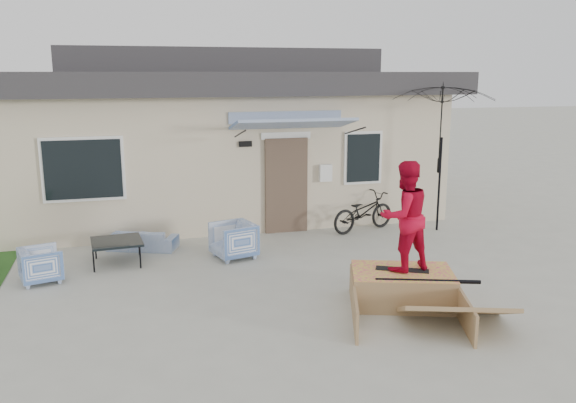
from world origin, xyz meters
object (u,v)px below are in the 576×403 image
object	(u,v)px
loveseat	(142,236)
coffee_table	(117,252)
skateboard	(402,269)
skater	(405,214)
armchair_left	(41,263)
bicycle	(363,208)
skate_ramp	(402,287)
patio_umbrella	(441,153)
armchair_right	(233,238)

from	to	relation	value
loveseat	coffee_table	xyz separation A→B (m)	(-0.48, -0.81, -0.05)
skateboard	skater	bearing A→B (deg)	28.42
skateboard	coffee_table	bearing A→B (deg)	172.21
armchair_left	skater	size ratio (longest dim) A/B	0.39
skater	armchair_left	bearing A→B (deg)	-33.51
armchair_left	bicycle	world-z (taller)	bicycle
bicycle	skate_ramp	bearing A→B (deg)	146.89
coffee_table	armchair_left	bearing A→B (deg)	-151.47
armchair_left	bicycle	xyz separation A→B (m)	(6.54, 1.60, 0.20)
bicycle	patio_umbrella	size ratio (longest dim) A/B	0.70
coffee_table	skate_ramp	size ratio (longest dim) A/B	0.44
coffee_table	armchair_right	bearing A→B (deg)	-6.02
patio_umbrella	skate_ramp	world-z (taller)	patio_umbrella
skate_ramp	skater	world-z (taller)	skater
bicycle	skate_ramp	size ratio (longest dim) A/B	0.82
armchair_left	skate_ramp	xyz separation A→B (m)	(5.48, -2.49, -0.08)
armchair_left	bicycle	distance (m)	6.74
skater	patio_umbrella	bearing A→B (deg)	-135.82
bicycle	skate_ramp	xyz separation A→B (m)	(-1.06, -4.09, -0.28)
skate_ramp	coffee_table	bearing A→B (deg)	162.40
armchair_left	armchair_right	xyz separation A→B (m)	(3.39, 0.45, 0.05)
armchair_left	armchair_right	bearing A→B (deg)	-97.93
skater	skateboard	bearing A→B (deg)	-9.52
armchair_left	skateboard	size ratio (longest dim) A/B	0.82
loveseat	skate_ramp	world-z (taller)	loveseat
coffee_table	loveseat	bearing A→B (deg)	59.05
loveseat	armchair_right	xyz separation A→B (m)	(1.67, -1.03, 0.11)
bicycle	loveseat	bearing A→B (deg)	72.88
loveseat	coffee_table	distance (m)	0.94
bicycle	skateboard	size ratio (longest dim) A/B	2.07
loveseat	armchair_right	world-z (taller)	armchair_right
bicycle	skateboard	distance (m)	4.18
bicycle	skateboard	xyz separation A→B (m)	(-1.04, -4.05, -0.00)
loveseat	skateboard	distance (m)	5.45
loveseat	patio_umbrella	world-z (taller)	patio_umbrella
coffee_table	skateboard	distance (m)	5.29
armchair_left	loveseat	bearing A→B (deg)	-64.75
loveseat	skater	xyz separation A→B (m)	(3.78, -3.92, 1.13)
armchair_left	patio_umbrella	xyz separation A→B (m)	(8.19, 1.22, 1.42)
coffee_table	patio_umbrella	xyz separation A→B (m)	(6.95, 0.55, 1.53)
armchair_left	bicycle	size ratio (longest dim) A/B	0.40
skate_ramp	skater	bearing A→B (deg)	90.00
coffee_table	patio_umbrella	world-z (taller)	patio_umbrella
loveseat	armchair_left	xyz separation A→B (m)	(-1.72, -1.48, 0.06)
bicycle	armchair_right	bearing A→B (deg)	91.54
skate_ramp	skateboard	xyz separation A→B (m)	(0.02, 0.05, 0.28)
skate_ramp	skater	distance (m)	1.15
skate_ramp	skateboard	distance (m)	0.28
armchair_right	skateboard	distance (m)	3.58
loveseat	skateboard	size ratio (longest dim) A/B	1.70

